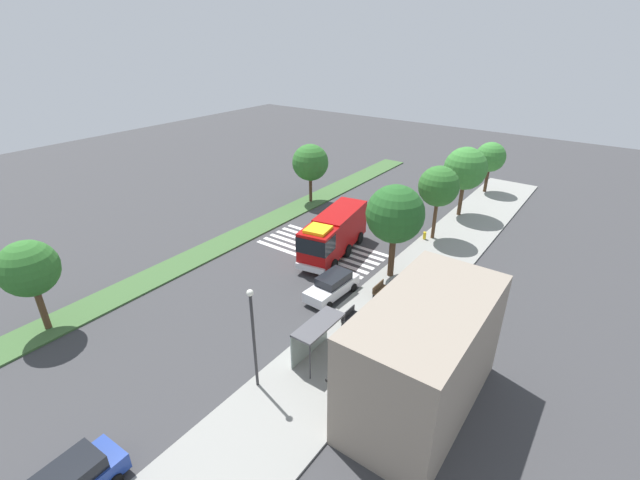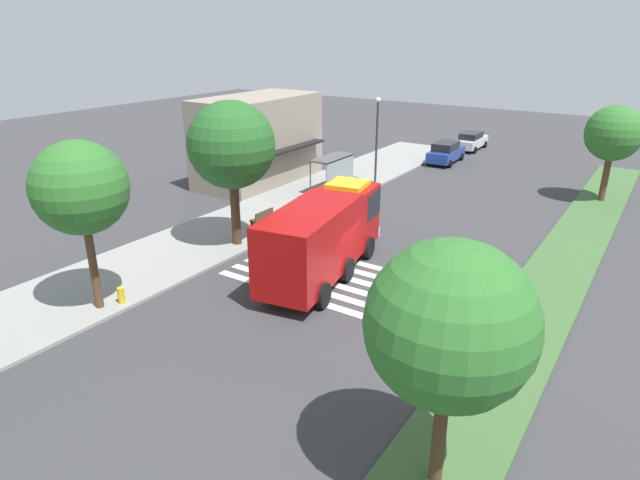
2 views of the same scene
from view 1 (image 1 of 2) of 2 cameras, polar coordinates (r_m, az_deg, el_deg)
name	(u,v)px [view 1 (image 1 of 2)]	position (r m, az deg, el deg)	size (l,w,h in m)	color
ground_plane	(317,251)	(38.45, -0.34, -1.47)	(120.00, 120.00, 0.00)	#38383A
sidewalk	(413,282)	(34.48, 12.15, -5.50)	(60.00, 5.82, 0.14)	gray
median_strip	(254,229)	(43.03, -8.74, 1.45)	(60.00, 3.00, 0.14)	#3D6033
crosswalk	(321,249)	(38.87, 0.18, -1.14)	(4.95, 11.33, 0.01)	silver
fire_truck	(333,233)	(36.87, 1.69, 0.88)	(9.39, 4.05, 3.75)	#A50C0C
parked_car_west	(332,285)	(31.83, 1.63, -6.01)	(4.71, 2.18, 1.72)	silver
bus_stop_shelter	(314,332)	(25.79, -0.77, -12.01)	(3.50, 1.40, 2.46)	#4C4C51
bench_near_shelter	(350,316)	(29.24, 3.95, -10.03)	(1.60, 0.50, 0.90)	black
bench_west_of_shelter	(380,289)	(32.22, 7.89, -6.47)	(1.60, 0.50, 0.90)	#4C3823
street_lamp	(253,331)	(22.99, -8.81, -11.83)	(0.36, 0.36, 6.18)	#2D2D30
storefront_building	(424,356)	(22.84, 13.53, -14.70)	(9.78, 5.69, 6.30)	gray
sidewalk_tree_far_west	(490,157)	(54.93, 21.60, 10.13)	(3.43, 3.43, 5.95)	#47301E
sidewalk_tree_west	(465,169)	(46.44, 18.66, 8.91)	(4.30, 4.30, 7.17)	#513823
sidewalk_tree_center	(439,187)	(40.08, 15.42, 6.83)	(3.65, 3.65, 6.91)	#513823
sidewalk_tree_east	(395,214)	(32.67, 9.90, 3.36)	(4.42, 4.42, 7.49)	#47301E
median_tree_far_west	(310,163)	(48.05, -1.29, 10.19)	(4.00, 4.00, 6.50)	#47301E
median_tree_west	(29,269)	(32.00, -34.08, -3.17)	(3.54, 3.54, 6.24)	#513823
fire_hydrant	(425,236)	(41.35, 13.65, 0.57)	(0.28, 0.28, 0.70)	gold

